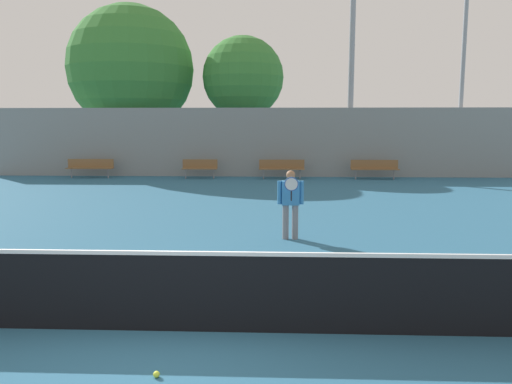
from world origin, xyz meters
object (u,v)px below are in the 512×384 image
object	(u,v)px
tennis_net	(170,291)
tennis_player	(291,200)
bench_courtside_far	(200,167)
tennis_ball	(156,374)
bench_adjacent_court	(90,166)
bench_by_gate	(375,167)
light_pole_near_left	(352,35)
tree_green_tall	(243,78)
light_pole_far_right	(464,54)
bench_courtside_near	(282,167)
tree_green_broad	(131,69)

from	to	relation	value
tennis_net	tennis_player	size ratio (longest dim) A/B	8.04
bench_courtside_far	tennis_ball	distance (m)	18.37
tennis_net	tennis_player	bearing A→B (deg)	72.02
bench_adjacent_court	bench_by_gate	size ratio (longest dim) A/B	1.01
light_pole_near_left	tree_green_tall	xyz separation A→B (m)	(-5.32, 2.15, -1.76)
light_pole_far_right	bench_adjacent_court	bearing A→B (deg)	-175.11
tennis_player	bench_by_gate	size ratio (longest dim) A/B	0.71
tennis_player	tree_green_tall	bearing A→B (deg)	95.97
bench_courtside_far	bench_by_gate	bearing A→B (deg)	0.01
tennis_player	bench_by_gate	xyz separation A→B (m)	(4.18, 12.03, -0.32)
tennis_net	bench_courtside_near	bearing A→B (deg)	84.76
bench_courtside_near	bench_courtside_far	xyz separation A→B (m)	(-3.81, -0.00, -0.00)
bench_by_gate	tree_green_tall	xyz separation A→B (m)	(-6.27, 3.64, 4.35)
bench_by_gate	light_pole_near_left	distance (m)	6.36
bench_courtside_far	tree_green_broad	xyz separation A→B (m)	(-4.22, 3.97, 4.87)
light_pole_near_left	tennis_ball	bearing A→B (deg)	-103.60
tennis_player	tennis_ball	xyz separation A→B (m)	(-1.54, -6.18, -0.84)
bench_adjacent_court	tree_green_tall	world-z (taller)	tree_green_tall
bench_courtside_near	light_pole_far_right	xyz separation A→B (m)	(8.52, 1.50, 5.23)
bench_adjacent_court	tennis_ball	size ratio (longest dim) A/B	32.05
tennis_player	tennis_ball	world-z (taller)	tennis_player
tennis_net	tree_green_tall	xyz separation A→B (m)	(-0.46, 20.70, 4.38)
light_pole_near_left	bench_by_gate	bearing A→B (deg)	-57.31
tennis_player	tennis_ball	distance (m)	6.43
tennis_net	bench_adjacent_court	bearing A→B (deg)	113.49
bench_adjacent_court	tree_green_broad	world-z (taller)	tree_green_broad
bench_by_gate	tennis_ball	bearing A→B (deg)	-107.44
tennis_ball	light_pole_near_left	bearing A→B (deg)	76.40
light_pole_near_left	tree_green_broad	size ratio (longest dim) A/B	1.35
light_pole_far_right	tree_green_tall	bearing A→B (deg)	168.52
bench_adjacent_court	tennis_player	bearing A→B (deg)	-53.05
bench_courtside_near	tree_green_broad	xyz separation A→B (m)	(-8.03, 3.97, 4.87)
tennis_player	bench_adjacent_court	distance (m)	15.06
bench_courtside_near	tennis_ball	size ratio (longest dim) A/B	30.77
tennis_net	light_pole_far_right	bearing A→B (deg)	61.48
bench_courtside_far	light_pole_far_right	bearing A→B (deg)	6.93
tennis_ball	tree_green_tall	bearing A→B (deg)	91.44
tree_green_broad	tennis_ball	bearing A→B (deg)	-73.52
bench_by_gate	tree_green_tall	distance (m)	8.46
light_pole_far_right	bench_by_gate	bearing A→B (deg)	-160.67
light_pole_far_right	tree_green_tall	size ratio (longest dim) A/B	1.30
tennis_player	bench_adjacent_court	xyz separation A→B (m)	(-9.05, 12.03, -0.32)
tennis_player	light_pole_near_left	bearing A→B (deg)	74.95
tennis_player	bench_adjacent_court	world-z (taller)	tennis_player
tennis_net	light_pole_far_right	size ratio (longest dim) A/B	1.36
bench_by_gate	tree_green_broad	distance (m)	13.79
bench_courtside_near	tree_green_broad	distance (m)	10.19
light_pole_far_right	bench_courtside_far	bearing A→B (deg)	-173.07
bench_by_gate	tennis_ball	xyz separation A→B (m)	(-5.72, -18.21, -0.52)
bench_courtside_far	light_pole_near_left	bearing A→B (deg)	11.85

